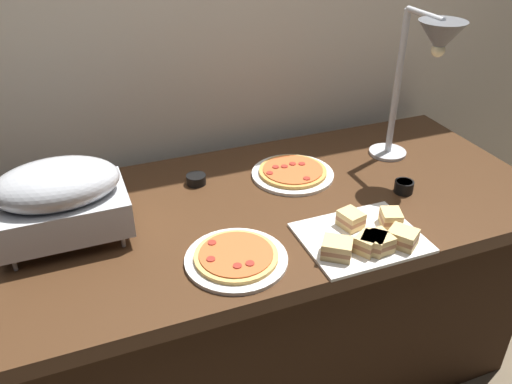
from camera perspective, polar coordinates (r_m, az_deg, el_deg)
name	(u,v)px	position (r m, az deg, el deg)	size (l,w,h in m)	color
ground_plane	(261,364)	(2.22, 0.54, -18.04)	(8.00, 8.00, 0.00)	brown
back_wall	(210,30)	(1.98, -4.93, 16.95)	(4.40, 0.04, 2.40)	beige
buffet_table	(262,291)	(1.95, 0.60, -10.62)	(1.90, 0.84, 0.76)	#422816
chafing_dish	(60,198)	(1.58, -20.40, -0.60)	(0.36, 0.24, 0.25)	#B7BABF
heat_lamp	(430,54)	(1.84, 18.24, 13.98)	(0.15, 0.33, 0.55)	#B7BABF
pizza_plate_front	(293,173)	(1.88, 3.97, 2.09)	(0.29, 0.29, 0.03)	white
pizza_plate_center	(236,258)	(1.47, -2.15, -7.09)	(0.29, 0.29, 0.03)	white
sandwich_platter	(367,237)	(1.56, 11.86, -4.76)	(0.35, 0.28, 0.06)	white
sauce_cup_near	(196,179)	(1.84, -6.47, 1.40)	(0.07, 0.07, 0.03)	black
sauce_cup_far	(404,186)	(1.84, 15.65, 0.60)	(0.06, 0.06, 0.04)	black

